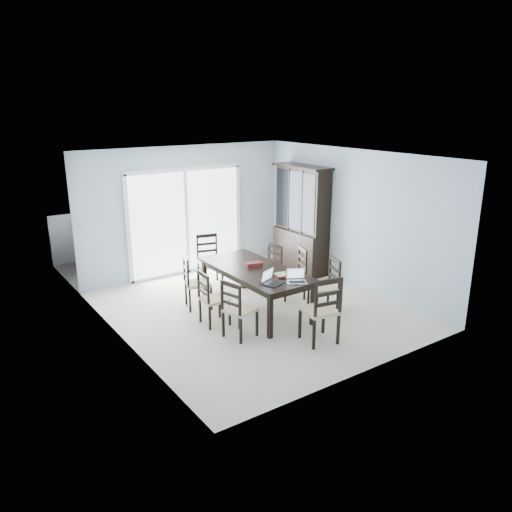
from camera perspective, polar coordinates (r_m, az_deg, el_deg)
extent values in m
plane|color=beige|center=(8.57, -0.09, -6.19)|extent=(5.00, 5.00, 0.00)
plane|color=white|center=(7.92, -0.10, 11.38)|extent=(5.00, 5.00, 0.00)
cube|color=#A1B3C1|center=(10.25, -8.08, 5.15)|extent=(4.50, 0.02, 2.60)
cube|color=#A1B3C1|center=(7.17, -15.09, -0.44)|extent=(0.02, 5.00, 2.60)
cube|color=#A1B3C1|center=(9.57, 11.10, 4.16)|extent=(0.02, 5.00, 2.60)
cube|color=gray|center=(11.47, -10.06, -0.65)|extent=(4.50, 2.00, 0.10)
cube|color=#99999E|center=(12.20, -12.19, 3.22)|extent=(4.50, 0.06, 1.10)
cube|color=black|center=(8.31, -0.10, -1.56)|extent=(1.00, 2.20, 0.04)
cube|color=black|center=(8.33, -0.10, -1.95)|extent=(0.88, 2.08, 0.10)
cube|color=black|center=(7.46, 1.62, -6.96)|extent=(0.07, 0.07, 0.69)
cube|color=black|center=(7.95, 6.53, -5.52)|extent=(0.07, 0.07, 0.69)
cube|color=black|center=(9.04, -5.90, -2.68)|extent=(0.07, 0.07, 0.69)
cube|color=black|center=(9.44, -1.44, -1.72)|extent=(0.07, 0.07, 0.69)
cube|color=black|center=(10.52, 5.07, 0.64)|extent=(0.45, 1.30, 0.85)
cube|color=black|center=(10.28, 5.36, 6.42)|extent=(0.38, 1.30, 1.30)
cube|color=black|center=(10.16, 5.33, 10.15)|extent=(0.50, 1.38, 0.05)
cube|color=black|center=(9.85, 6.05, 5.93)|extent=(0.02, 0.36, 1.18)
cube|color=black|center=(10.16, 4.51, 6.32)|extent=(0.02, 0.36, 1.18)
cube|color=black|center=(10.49, 3.05, 6.68)|extent=(0.02, 0.36, 1.18)
cube|color=silver|center=(10.29, -7.97, 3.77)|extent=(2.40, 0.02, 2.10)
cube|color=white|center=(10.08, -8.19, 9.80)|extent=(2.52, 0.05, 0.08)
cube|color=white|center=(10.27, -7.93, 3.76)|extent=(0.06, 0.05, 2.10)
cube|color=white|center=(10.55, -7.71, -1.66)|extent=(2.52, 0.05, 0.05)
cube|color=black|center=(7.58, -3.76, -7.80)|extent=(0.04, 0.04, 0.41)
cube|color=black|center=(7.35, -1.75, -8.58)|extent=(0.04, 0.04, 0.41)
cube|color=black|center=(7.81, -1.89, -6.97)|extent=(0.04, 0.04, 0.41)
cube|color=black|center=(7.59, 0.11, -7.70)|extent=(0.04, 0.04, 0.41)
cube|color=tan|center=(7.49, -1.84, -6.18)|extent=(0.48, 0.48, 0.05)
cube|color=black|center=(8.10, -6.39, -6.22)|extent=(0.03, 0.03, 0.40)
cube|color=black|center=(7.81, -5.30, -7.10)|extent=(0.03, 0.03, 0.40)
cube|color=black|center=(8.24, -4.18, -5.74)|extent=(0.03, 0.03, 0.40)
cube|color=black|center=(7.95, -3.02, -6.58)|extent=(0.03, 0.03, 0.40)
cube|color=tan|center=(7.94, -4.76, -4.94)|extent=(0.41, 0.41, 0.05)
cube|color=black|center=(8.81, -8.00, -4.26)|extent=(0.04, 0.04, 0.41)
cube|color=black|center=(8.47, -7.56, -5.12)|extent=(0.04, 0.04, 0.41)
cube|color=black|center=(8.87, -5.69, -4.02)|extent=(0.04, 0.04, 0.41)
cube|color=black|center=(8.54, -5.15, -4.86)|extent=(0.04, 0.04, 0.41)
cube|color=tan|center=(8.59, -6.65, -3.13)|extent=(0.50, 0.50, 0.05)
cube|color=black|center=(8.41, 9.27, -5.35)|extent=(0.04, 0.04, 0.41)
cube|color=black|center=(8.72, 8.23, -4.49)|extent=(0.04, 0.04, 0.41)
cube|color=black|center=(8.27, 6.97, -5.66)|extent=(0.04, 0.04, 0.41)
cube|color=black|center=(8.58, 6.00, -4.76)|extent=(0.04, 0.04, 0.41)
cube|color=tan|center=(8.41, 7.68, -3.59)|extent=(0.51, 0.51, 0.05)
cube|color=black|center=(8.97, 5.55, -3.78)|extent=(0.04, 0.04, 0.41)
cube|color=black|center=(9.29, 4.75, -3.01)|extent=(0.04, 0.04, 0.41)
cube|color=black|center=(8.85, 3.35, -4.01)|extent=(0.04, 0.04, 0.41)
cube|color=black|center=(9.17, 2.62, -3.23)|extent=(0.04, 0.04, 0.41)
cube|color=tan|center=(8.99, 4.10, -2.13)|extent=(0.51, 0.51, 0.05)
cube|color=black|center=(9.33, 2.81, -2.95)|extent=(0.03, 0.03, 0.39)
cube|color=black|center=(9.57, 1.39, -2.42)|extent=(0.03, 0.03, 0.39)
cube|color=black|center=(9.11, 1.23, -3.44)|extent=(0.03, 0.03, 0.39)
cube|color=black|center=(9.35, -0.18, -2.88)|extent=(0.03, 0.03, 0.39)
cube|color=tan|center=(9.26, 1.32, -1.65)|extent=(0.42, 0.42, 0.05)
cube|color=black|center=(7.22, 6.64, -8.93)|extent=(0.04, 0.04, 0.46)
cube|color=black|center=(7.43, 9.38, -8.30)|extent=(0.04, 0.04, 0.46)
cube|color=black|center=(7.54, 5.03, -7.71)|extent=(0.04, 0.04, 0.46)
cube|color=black|center=(7.74, 7.70, -7.15)|extent=(0.04, 0.04, 0.46)
cube|color=tan|center=(7.37, 7.26, -6.19)|extent=(0.53, 0.53, 0.05)
cube|color=black|center=(9.94, -4.49, -1.59)|extent=(0.04, 0.04, 0.43)
cube|color=black|center=(9.85, -6.61, -1.83)|extent=(0.04, 0.04, 0.43)
cube|color=black|center=(9.60, -3.87, -2.27)|extent=(0.04, 0.04, 0.43)
cube|color=black|center=(9.50, -6.06, -2.52)|extent=(0.04, 0.04, 0.43)
cube|color=tan|center=(9.65, -5.30, -0.70)|extent=(0.51, 0.51, 0.05)
cube|color=black|center=(7.61, 2.11, -3.13)|extent=(0.38, 0.32, 0.02)
cube|color=silver|center=(7.57, 2.12, -2.35)|extent=(0.27, 0.14, 0.17)
cube|color=#BABABC|center=(7.67, 4.68, -3.00)|extent=(0.36, 0.32, 0.02)
cube|color=silver|center=(7.64, 4.70, -2.28)|extent=(0.24, 0.16, 0.16)
cube|color=maroon|center=(7.94, 3.10, -2.22)|extent=(0.28, 0.23, 0.03)
cube|color=gold|center=(7.94, 3.16, -2.06)|extent=(0.28, 0.22, 0.01)
cube|color=black|center=(7.61, 4.82, -3.20)|extent=(0.12, 0.08, 0.01)
cube|color=#551511|center=(8.40, -0.25, -0.96)|extent=(0.29, 0.19, 0.07)
cube|color=brown|center=(11.25, -12.56, 1.47)|extent=(1.96, 1.79, 0.88)
cube|color=gray|center=(11.14, -12.72, 3.81)|extent=(2.01, 1.84, 0.06)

